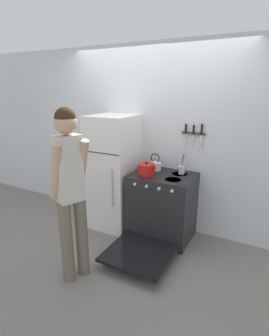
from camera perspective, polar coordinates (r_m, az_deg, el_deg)
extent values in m
plane|color=slate|center=(4.15, 3.56, -11.33)|extent=(14.00, 14.00, 0.00)
cube|color=silver|center=(3.75, 4.11, 6.33)|extent=(10.00, 0.06, 2.55)
cube|color=white|center=(3.76, -4.52, -0.95)|extent=(0.60, 0.65, 1.62)
cube|color=#2D2D2D|center=(3.41, -7.58, 3.27)|extent=(0.59, 0.01, 0.01)
cylinder|color=#B2B5BA|center=(3.43, -4.87, -4.48)|extent=(0.02, 0.02, 0.52)
cube|color=#232326|center=(3.59, 6.00, -8.18)|extent=(0.81, 0.63, 0.89)
cube|color=black|center=(3.43, 6.22, -1.57)|extent=(0.80, 0.61, 0.02)
cube|color=black|center=(3.35, 4.12, -10.19)|extent=(0.71, 0.05, 0.67)
cylinder|color=black|center=(3.38, 2.56, -1.60)|extent=(0.20, 0.20, 0.01)
cylinder|color=black|center=(3.25, 8.39, -2.54)|extent=(0.20, 0.20, 0.01)
cylinder|color=black|center=(3.60, 4.27, -0.48)|extent=(0.20, 0.20, 0.01)
cylinder|color=black|center=(3.48, 9.80, -1.32)|extent=(0.20, 0.20, 0.01)
cylinder|color=silver|center=(3.26, 0.06, -3.54)|extent=(0.04, 0.02, 0.04)
cylinder|color=silver|center=(3.19, 2.65, -4.02)|extent=(0.04, 0.02, 0.04)
cylinder|color=silver|center=(3.13, 5.34, -4.50)|extent=(0.04, 0.02, 0.04)
cylinder|color=silver|center=(3.08, 8.14, -4.99)|extent=(0.04, 0.02, 0.04)
cube|color=black|center=(3.22, 1.09, -18.00)|extent=(0.75, 0.71, 0.04)
cube|color=#99999E|center=(3.54, 5.50, -9.30)|extent=(0.67, 0.34, 0.01)
cylinder|color=red|center=(3.36, 2.57, -0.48)|extent=(0.21, 0.21, 0.13)
cylinder|color=red|center=(3.34, 2.59, 0.76)|extent=(0.22, 0.22, 0.02)
sphere|color=black|center=(3.33, 2.59, 1.10)|extent=(0.03, 0.03, 0.03)
cylinder|color=red|center=(3.40, 0.78, 0.55)|extent=(0.03, 0.02, 0.02)
cylinder|color=red|center=(3.30, 4.44, 0.00)|extent=(0.03, 0.02, 0.02)
cylinder|color=silver|center=(3.58, 4.47, 0.36)|extent=(0.17, 0.17, 0.11)
cone|color=silver|center=(3.56, 4.49, 1.41)|extent=(0.16, 0.16, 0.03)
sphere|color=black|center=(3.55, 4.50, 1.79)|extent=(0.02, 0.02, 0.02)
cone|color=silver|center=(3.55, 5.65, 0.36)|extent=(0.09, 0.03, 0.08)
torus|color=black|center=(3.55, 4.51, 2.18)|extent=(0.13, 0.01, 0.13)
cylinder|color=silver|center=(3.46, 10.19, -0.44)|extent=(0.08, 0.08, 0.11)
cylinder|color=#9E7547|center=(3.44, 10.27, 0.60)|extent=(0.03, 0.01, 0.20)
cylinder|color=#232326|center=(3.44, 10.40, 1.00)|extent=(0.03, 0.05, 0.24)
cylinder|color=#B2B5BA|center=(3.44, 10.25, 0.54)|extent=(0.01, 0.04, 0.19)
cylinder|color=#4C4C51|center=(3.44, 10.34, 0.64)|extent=(0.02, 0.02, 0.20)
cylinder|color=#6B6051|center=(2.88, -14.55, -15.48)|extent=(0.13, 0.13, 0.88)
cylinder|color=#6B6051|center=(2.94, -11.38, -14.49)|extent=(0.13, 0.13, 0.88)
cube|color=beige|center=(2.59, -14.06, -0.29)|extent=(0.22, 0.28, 0.66)
cylinder|color=tan|center=(2.54, -16.82, -0.86)|extent=(0.28, 0.18, 0.59)
cylinder|color=tan|center=(2.65, -11.41, 0.26)|extent=(0.28, 0.18, 0.59)
sphere|color=tan|center=(2.50, -14.78, 9.45)|extent=(0.21, 0.21, 0.21)
sphere|color=#382314|center=(2.50, -14.87, 10.54)|extent=(0.20, 0.20, 0.20)
cube|color=brown|center=(3.49, 12.74, 7.39)|extent=(0.31, 0.02, 0.03)
cube|color=silver|center=(3.53, 10.98, 6.02)|extent=(0.02, 0.00, 0.19)
cube|color=black|center=(3.50, 11.11, 8.47)|extent=(0.02, 0.02, 0.11)
cube|color=silver|center=(3.50, 12.61, 5.90)|extent=(0.02, 0.00, 0.18)
cube|color=black|center=(3.47, 12.75, 8.24)|extent=(0.02, 0.02, 0.11)
cube|color=silver|center=(3.47, 14.25, 5.74)|extent=(0.03, 0.00, 0.18)
cube|color=black|center=(3.45, 14.43, 8.25)|extent=(0.02, 0.02, 0.13)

